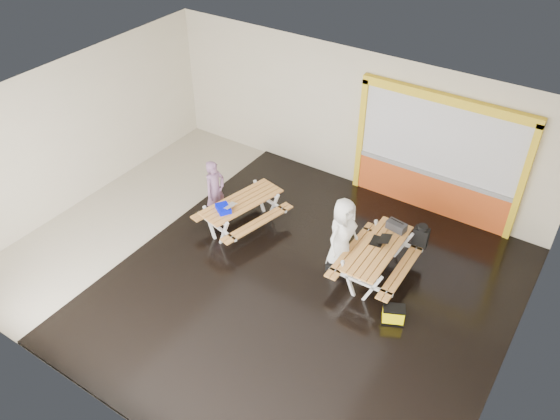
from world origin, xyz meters
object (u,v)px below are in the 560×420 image
Objects in this scene: person_right at (342,234)px; backpack at (421,236)px; dark_case at (338,265)px; fluke_bag at (393,315)px; laptop_right at (380,240)px; toolbox at (396,226)px; picnic_table_left at (242,207)px; laptop_left at (227,206)px; person_left at (215,191)px; blue_pouch at (223,208)px; picnic_table_right at (378,255)px.

person_right is 3.19× the size of backpack.
fluke_bag is (1.56, -0.70, 0.09)m from dark_case.
toolbox reaches higher than laptop_right.
laptop_left is at bearing -105.16° from picnic_table_left.
picnic_table_left is 3.92m from backpack.
person_left is 3.11× the size of fluke_bag.
laptop_right is at bearing -62.15° from person_right.
person_left reaches higher than laptop_right.
fluke_bag is at bearing -10.33° from picnic_table_left.
person_right reaches higher than blue_pouch.
picnic_table_right is 0.29m from laptop_right.
laptop_right is 0.81× the size of backpack.
dark_case is at bearing -157.14° from person_right.
picnic_table_left is 3.23m from picnic_table_right.
laptop_left is 0.90× the size of laptop_right.
blue_pouch is 0.75× the size of fluke_bag.
fluke_bag is (4.15, -0.35, -0.60)m from laptop_left.
fluke_bag is (0.87, -1.12, -0.62)m from laptop_right.
dark_case is 1.71m from fluke_bag.
dark_case is (2.48, -0.04, -0.46)m from picnic_table_left.
person_right reaches higher than fluke_bag.
blue_pouch is at bearing -157.22° from toolbox.
blue_pouch reaches higher than picnic_table_left.
laptop_left is 4.20m from fluke_bag.
person_right is 3.92× the size of laptop_right.
picnic_table_left reaches higher than fluke_bag.
person_right is 3.84× the size of toolbox.
laptop_right is 1.55m from fluke_bag.
dark_case is (3.18, 0.02, -0.68)m from person_left.
laptop_right is at bearing 107.24° from picnic_table_right.
picnic_table_left is 5.02× the size of toolbox.
picnic_table_right is at bearing -72.76° from laptop_right.
laptop_right is (3.27, 0.76, 0.03)m from laptop_left.
laptop_left is 0.88× the size of toolbox.
laptop_right is at bearing 6.83° from picnic_table_left.
backpack is 1.82m from dark_case.
toolbox is at bearing -70.64° from person_left.
person_right reaches higher than picnic_table_left.
picnic_table_left is 4.47× the size of fluke_bag.
person_left is 3.15m from person_right.
fluke_bag is at bearing -4.85° from laptop_left.
toolbox is 1.95m from fluke_bag.
blue_pouch is 3.68m from toolbox.
backpack is 1.94m from fluke_bag.
fluke_bag is at bearing -92.73° from person_left.
backpack reaches higher than dark_case.
backpack is at bearing 51.29° from laptop_right.
person_right is 3.82× the size of dark_case.
picnic_table_left is 2.46m from person_right.
picnic_table_left is 3.42m from toolbox.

